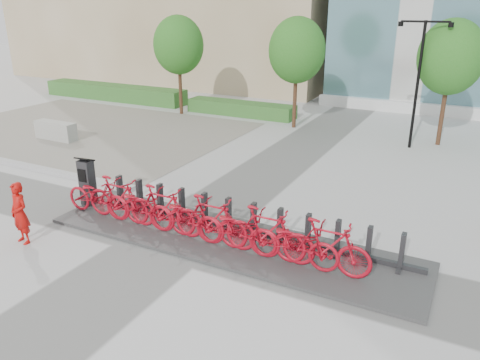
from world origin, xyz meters
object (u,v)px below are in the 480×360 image
at_px(kiosk, 87,181).
at_px(jersey_barrier, 56,131).
at_px(bike_0, 98,196).
at_px(worker_red, 20,213).

bearing_deg(kiosk, jersey_barrier, 139.18).
xyz_separation_m(bike_0, worker_red, (-0.62, -1.98, 0.16)).
distance_m(worker_red, jersey_barrier, 9.85).
xyz_separation_m(worker_red, jersey_barrier, (-6.72, 7.19, -0.39)).
height_order(kiosk, jersey_barrier, kiosk).
bearing_deg(bike_0, jersey_barrier, 54.64).
bearing_deg(jersey_barrier, bike_0, -34.59).
xyz_separation_m(bike_0, kiosk, (-0.77, 0.43, 0.16)).
relative_size(worker_red, jersey_barrier, 0.77).
bearing_deg(kiosk, worker_red, -91.08).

